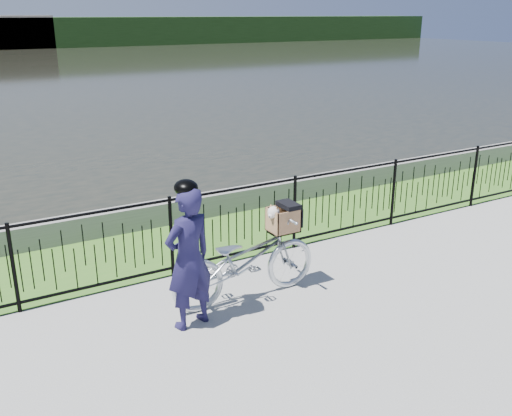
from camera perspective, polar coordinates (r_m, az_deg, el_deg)
ground at (r=7.17m, az=4.26°, el=-9.82°), size 120.00×120.00×0.00m
grass_strip at (r=9.22m, az=-4.87°, el=-3.04°), size 60.00×2.00×0.01m
quay_wall at (r=10.01m, az=-7.37°, el=-0.13°), size 60.00×0.30×0.40m
fence at (r=8.18m, az=-1.96°, el=-1.61°), size 14.00×0.06×1.15m
far_building_right at (r=64.40m, az=-22.48°, el=15.94°), size 6.00×3.00×3.20m
bicycle_rig at (r=7.13m, az=-1.01°, el=-5.16°), size 1.99×0.69×1.19m
cyclist at (r=6.44m, az=-6.75°, el=-4.83°), size 0.69×0.54×1.75m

